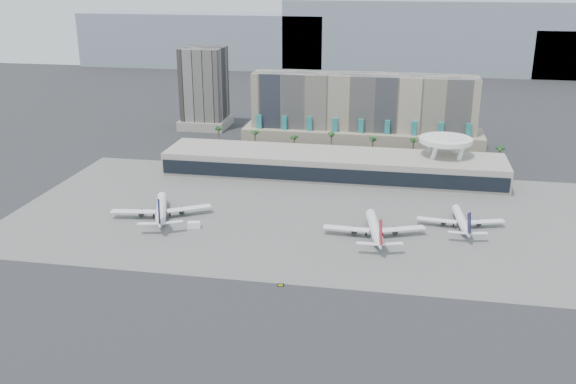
% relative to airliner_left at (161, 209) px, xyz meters
% --- Properties ---
extents(ground, '(900.00, 900.00, 0.00)m').
position_rel_airliner_left_xyz_m(ground, '(64.47, -40.10, -3.82)').
color(ground, '#232326').
rests_on(ground, ground).
extents(apron_pad, '(260.00, 130.00, 0.06)m').
position_rel_airliner_left_xyz_m(apron_pad, '(64.47, 14.90, -3.79)').
color(apron_pad, '#5B5B59').
rests_on(apron_pad, ground).
extents(mountain_ridge, '(680.00, 60.00, 70.00)m').
position_rel_airliner_left_xyz_m(mountain_ridge, '(92.35, 429.90, 26.07)').
color(mountain_ridge, gray).
rests_on(mountain_ridge, ground).
extents(hotel, '(140.00, 30.00, 42.00)m').
position_rel_airliner_left_xyz_m(hotel, '(74.47, 134.31, 12.99)').
color(hotel, tan).
rests_on(hotel, ground).
extents(office_tower, '(30.00, 30.00, 52.00)m').
position_rel_airliner_left_xyz_m(office_tower, '(-30.53, 159.90, 19.12)').
color(office_tower, black).
rests_on(office_tower, ground).
extents(terminal, '(170.00, 32.50, 14.50)m').
position_rel_airliner_left_xyz_m(terminal, '(64.47, 69.74, 2.70)').
color(terminal, '#ADA698').
rests_on(terminal, ground).
extents(saucer_structure, '(26.00, 26.00, 21.89)m').
position_rel_airliner_left_xyz_m(saucer_structure, '(119.47, 75.90, 14.64)').
color(saucer_structure, white).
rests_on(saucer_structure, ground).
extents(palm_row, '(157.80, 2.80, 13.10)m').
position_rel_airliner_left_xyz_m(palm_row, '(71.47, 104.90, 6.68)').
color(palm_row, brown).
rests_on(palm_row, ground).
extents(airliner_left, '(40.67, 42.03, 15.13)m').
position_rel_airliner_left_xyz_m(airliner_left, '(0.00, 0.00, 0.00)').
color(airliner_left, white).
rests_on(airliner_left, ground).
extents(airliner_centre, '(40.23, 41.73, 14.49)m').
position_rel_airliner_left_xyz_m(airliner_centre, '(89.89, -4.00, -0.16)').
color(airliner_centre, white).
rests_on(airliner_centre, ground).
extents(airliner_right, '(35.58, 36.77, 12.70)m').
position_rel_airliner_left_xyz_m(airliner_right, '(124.02, 11.80, -0.61)').
color(airliner_right, white).
rests_on(airliner_right, ground).
extents(service_vehicle_a, '(5.58, 3.58, 2.52)m').
position_rel_airliner_left_xyz_m(service_vehicle_a, '(17.09, -8.30, -2.55)').
color(service_vehicle_a, white).
rests_on(service_vehicle_a, ground).
extents(service_vehicle_b, '(3.57, 2.31, 1.73)m').
position_rel_airliner_left_xyz_m(service_vehicle_b, '(89.70, 5.44, -2.95)').
color(service_vehicle_b, silver).
rests_on(service_vehicle_b, ground).
extents(taxiway_sign, '(2.23, 0.85, 1.01)m').
position_rel_airliner_left_xyz_m(taxiway_sign, '(61.65, -51.89, -3.31)').
color(taxiway_sign, black).
rests_on(taxiway_sign, ground).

